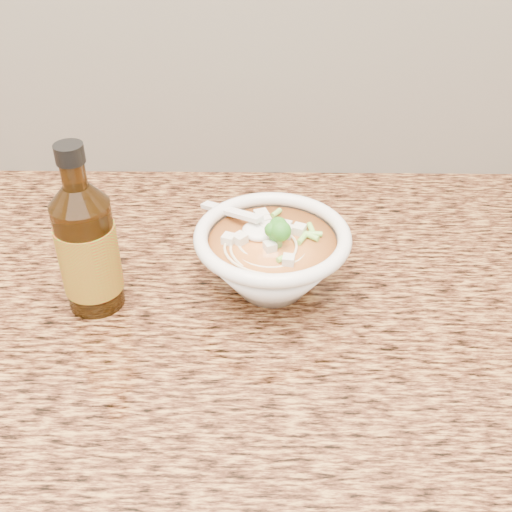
{
  "coord_description": "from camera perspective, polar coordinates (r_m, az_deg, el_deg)",
  "views": [
    {
      "loc": [
        0.12,
        1.04,
        1.42
      ],
      "look_at": [
        0.11,
        1.68,
        0.95
      ],
      "focal_mm": 45.0,
      "sensor_mm": 36.0,
      "label": 1
    }
  ],
  "objects": [
    {
      "name": "hot_sauce_bottle",
      "position": [
        0.78,
        -14.74,
        0.65
      ],
      "size": [
        0.08,
        0.08,
        0.22
      ],
      "rotation": [
        0.0,
        0.0,
        -0.12
      ],
      "color": "#361E07",
      "rests_on": "counter_slab"
    },
    {
      "name": "cabinet",
      "position": [
        1.18,
        -5.93,
        -20.7
      ],
      "size": [
        4.0,
        0.65,
        0.86
      ],
      "primitive_type": "cube",
      "color": "#352010",
      "rests_on": "ground"
    },
    {
      "name": "soup_bowl",
      "position": [
        0.8,
        1.42,
        -0.25
      ],
      "size": [
        0.19,
        0.19,
        0.11
      ],
      "rotation": [
        0.0,
        0.0,
        0.37
      ],
      "color": "white",
      "rests_on": "counter_slab"
    },
    {
      "name": "counter_slab",
      "position": [
        0.85,
        -7.8,
        -3.82
      ],
      "size": [
        4.0,
        0.68,
        0.04
      ],
      "primitive_type": "cube",
      "color": "#A8793D",
      "rests_on": "cabinet"
    }
  ]
}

